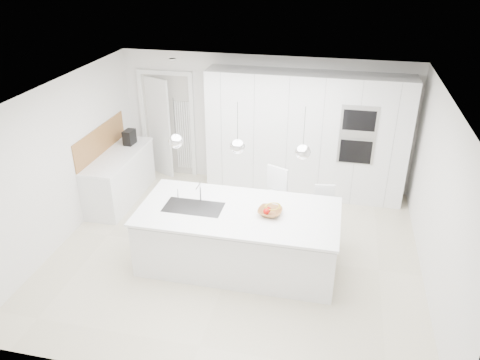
% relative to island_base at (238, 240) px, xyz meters
% --- Properties ---
extents(floor, '(5.50, 5.50, 0.00)m').
position_rel_island_base_xyz_m(floor, '(-0.10, 0.30, -0.43)').
color(floor, beige).
rests_on(floor, ground).
extents(wall_back, '(5.50, 0.00, 5.50)m').
position_rel_island_base_xyz_m(wall_back, '(-0.10, 2.80, 0.82)').
color(wall_back, white).
rests_on(wall_back, ground).
extents(wall_left, '(0.00, 5.00, 5.00)m').
position_rel_island_base_xyz_m(wall_left, '(-2.85, 0.30, 0.82)').
color(wall_left, white).
rests_on(wall_left, ground).
extents(ceiling, '(5.50, 5.50, 0.00)m').
position_rel_island_base_xyz_m(ceiling, '(-0.10, 0.30, 2.07)').
color(ceiling, white).
rests_on(ceiling, wall_back).
extents(tall_cabinets, '(3.60, 0.60, 2.30)m').
position_rel_island_base_xyz_m(tall_cabinets, '(0.70, 2.50, 0.72)').
color(tall_cabinets, white).
rests_on(tall_cabinets, floor).
extents(oven_stack, '(0.62, 0.04, 1.05)m').
position_rel_island_base_xyz_m(oven_stack, '(1.60, 2.19, 0.92)').
color(oven_stack, '#A5A5A8').
rests_on(oven_stack, tall_cabinets).
extents(doorway_frame, '(1.11, 0.08, 2.13)m').
position_rel_island_base_xyz_m(doorway_frame, '(-2.05, 2.77, 0.59)').
color(doorway_frame, white).
rests_on(doorway_frame, floor).
extents(hallway_door, '(0.76, 0.38, 2.00)m').
position_rel_island_base_xyz_m(hallway_door, '(-2.30, 2.72, 0.57)').
color(hallway_door, white).
rests_on(hallway_door, floor).
extents(radiator, '(0.32, 0.04, 1.40)m').
position_rel_island_base_xyz_m(radiator, '(-1.73, 2.76, 0.42)').
color(radiator, white).
rests_on(radiator, floor).
extents(left_base_cabinets, '(0.60, 1.80, 0.86)m').
position_rel_island_base_xyz_m(left_base_cabinets, '(-2.55, 1.50, 0.00)').
color(left_base_cabinets, white).
rests_on(left_base_cabinets, floor).
extents(left_worktop, '(0.62, 1.82, 0.04)m').
position_rel_island_base_xyz_m(left_worktop, '(-2.55, 1.50, 0.45)').
color(left_worktop, white).
rests_on(left_worktop, left_base_cabinets).
extents(oak_backsplash, '(0.02, 1.80, 0.50)m').
position_rel_island_base_xyz_m(oak_backsplash, '(-2.84, 1.50, 0.72)').
color(oak_backsplash, '#A77542').
rests_on(oak_backsplash, wall_left).
extents(island_base, '(2.80, 1.20, 0.86)m').
position_rel_island_base_xyz_m(island_base, '(0.00, 0.00, 0.00)').
color(island_base, white).
rests_on(island_base, floor).
extents(island_worktop, '(2.84, 1.40, 0.04)m').
position_rel_island_base_xyz_m(island_worktop, '(0.00, 0.05, 0.45)').
color(island_worktop, white).
rests_on(island_worktop, island_base).
extents(island_sink, '(0.84, 0.44, 0.18)m').
position_rel_island_base_xyz_m(island_sink, '(-0.65, -0.00, 0.39)').
color(island_sink, '#3F3F42').
rests_on(island_sink, island_worktop).
extents(island_tap, '(0.02, 0.02, 0.30)m').
position_rel_island_base_xyz_m(island_tap, '(-0.60, 0.20, 0.62)').
color(island_tap, white).
rests_on(island_tap, island_worktop).
extents(pendant_left, '(0.20, 0.20, 0.20)m').
position_rel_island_base_xyz_m(pendant_left, '(-0.85, -0.00, 1.47)').
color(pendant_left, white).
rests_on(pendant_left, ceiling).
extents(pendant_mid, '(0.20, 0.20, 0.20)m').
position_rel_island_base_xyz_m(pendant_mid, '(-0.00, -0.00, 1.47)').
color(pendant_mid, white).
rests_on(pendant_mid, ceiling).
extents(pendant_right, '(0.20, 0.20, 0.20)m').
position_rel_island_base_xyz_m(pendant_right, '(0.85, -0.00, 1.47)').
color(pendant_right, white).
rests_on(pendant_right, ceiling).
extents(fruit_bowl, '(0.37, 0.37, 0.08)m').
position_rel_island_base_xyz_m(fruit_bowl, '(0.45, 0.03, 0.51)').
color(fruit_bowl, '#A77542').
rests_on(fruit_bowl, island_worktop).
extents(espresso_machine, '(0.18, 0.27, 0.27)m').
position_rel_island_base_xyz_m(espresso_machine, '(-2.53, 2.01, 0.61)').
color(espresso_machine, black).
rests_on(espresso_machine, left_worktop).
extents(bar_stool_left, '(0.58, 0.65, 1.18)m').
position_rel_island_base_xyz_m(bar_stool_left, '(0.41, 0.83, 0.16)').
color(bar_stool_left, white).
rests_on(bar_stool_left, floor).
extents(bar_stool_right, '(0.38, 0.49, 0.99)m').
position_rel_island_base_xyz_m(bar_stool_right, '(1.16, 0.80, 0.06)').
color(bar_stool_right, white).
rests_on(bar_stool_right, floor).
extents(apple_a, '(0.08, 0.08, 0.08)m').
position_rel_island_base_xyz_m(apple_a, '(0.42, 0.05, 0.54)').
color(apple_a, red).
rests_on(apple_a, fruit_bowl).
extents(apple_b, '(0.09, 0.09, 0.09)m').
position_rel_island_base_xyz_m(apple_b, '(0.41, -0.02, 0.54)').
color(apple_b, red).
rests_on(apple_b, fruit_bowl).
extents(apple_c, '(0.08, 0.08, 0.08)m').
position_rel_island_base_xyz_m(apple_c, '(0.41, -0.01, 0.54)').
color(apple_c, red).
rests_on(apple_c, fruit_bowl).
extents(banana_bunch, '(0.26, 0.18, 0.23)m').
position_rel_island_base_xyz_m(banana_bunch, '(0.49, 0.05, 0.59)').
color(banana_bunch, gold).
rests_on(banana_bunch, fruit_bowl).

